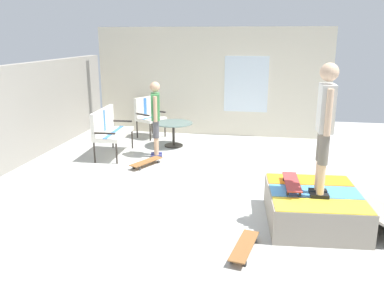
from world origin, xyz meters
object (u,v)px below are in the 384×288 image
skateboard_by_bench (146,162)px  skate_ramp (316,207)px  person_watching (156,114)px  skateboard_spare (244,246)px  patio_bench (109,128)px  patio_table (173,130)px  person_skater (325,120)px  patio_chair_near_house (148,113)px  skateboard_on_ramp (292,182)px

skateboard_by_bench → skate_ramp: bearing=-123.3°
person_watching → skateboard_spare: person_watching is taller
skate_ramp → patio_bench: bearing=57.4°
patio_table → person_skater: person_skater is taller
patio_table → skateboard_by_bench: size_ratio=1.11×
person_watching → person_skater: 4.22m
person_skater → skate_ramp: bearing=1.2°
patio_bench → patio_chair_near_house: size_ratio=1.25×
skate_ramp → patio_chair_near_house: 5.74m
person_skater → skateboard_on_ramp: bearing=58.7°
skateboard_spare → patio_chair_near_house: bearing=27.5°
patio_table → skate_ramp: bearing=-141.3°
patio_table → skateboard_by_bench: patio_table is taller
skateboard_by_bench → skateboard_spare: 3.68m
skateboard_spare → skate_ramp: bearing=-43.0°
skateboard_spare → skateboard_on_ramp: (1.07, -0.59, 0.47)m
skateboard_on_ramp → patio_chair_near_house: bearing=38.2°
patio_chair_near_house → skateboard_on_ramp: (-4.29, -3.37, -0.06)m
patio_bench → patio_chair_near_house: same height
person_watching → skateboard_spare: bearing=-150.3°
skateboard_spare → patio_table: bearing=22.9°
person_skater → skateboard_by_bench: 4.00m
patio_chair_near_house → person_watching: size_ratio=0.63×
skate_ramp → skateboard_by_bench: 3.67m
patio_table → skateboard_spare: (-4.56, -1.93, -0.32)m
patio_chair_near_house → skateboard_on_ramp: patio_chair_near_house is taller
skate_ramp → patio_table: 4.57m
patio_bench → skateboard_by_bench: 1.29m
person_watching → person_skater: bearing=-133.2°
patio_bench → skateboard_spare: bearing=-138.9°
person_watching → skateboard_on_ramp: person_watching is taller
skate_ramp → person_watching: size_ratio=1.22×
person_skater → skateboard_spare: size_ratio=2.14×
person_watching → skateboard_by_bench: (-0.71, 0.02, -0.85)m
patio_bench → skateboard_by_bench: patio_bench is taller
person_skater → skateboard_spare: person_skater is taller
skate_ramp → patio_table: bearing=38.7°
patio_table → skateboard_on_ramp: same height
patio_chair_near_house → skateboard_by_bench: bearing=-164.4°
skate_ramp → patio_chair_near_house: bearing=40.5°
skate_ramp → person_watching: (2.72, 3.04, 0.70)m
skate_ramp → skateboard_spare: skate_ramp is taller
person_skater → skateboard_spare: bearing=132.6°
skateboard_spare → skateboard_on_ramp: bearing=-28.9°
skateboard_on_ramp → skateboard_spare: bearing=151.1°
patio_bench → person_watching: (0.12, -1.03, 0.32)m
skate_ramp → person_skater: 1.28m
skateboard_spare → skateboard_by_bench: bearing=35.4°
person_watching → skateboard_on_ramp: 3.80m
patio_table → skateboard_spare: bearing=-157.1°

